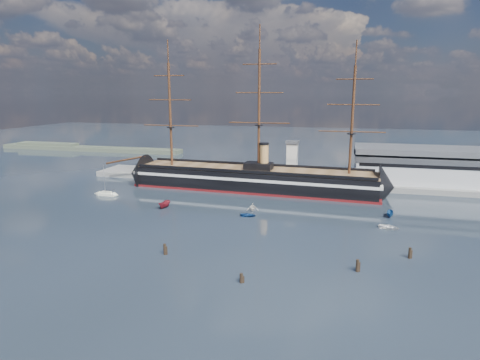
# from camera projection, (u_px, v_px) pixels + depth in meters

# --- Properties ---
(ground) EXTENTS (600.00, 600.00, 0.00)m
(ground) POSITION_uv_depth(u_px,v_px,m) (269.00, 206.00, 127.05)
(ground) COLOR #1C242B
(ground) RESTS_ON ground
(quay) EXTENTS (180.00, 18.00, 2.00)m
(quay) POSITION_uv_depth(u_px,v_px,m) (310.00, 183.00, 158.72)
(quay) COLOR slate
(quay) RESTS_ON ground
(warehouse) EXTENTS (63.00, 21.00, 11.60)m
(warehouse) POSITION_uv_depth(u_px,v_px,m) (442.00, 167.00, 149.24)
(warehouse) COLOR #B7BABC
(warehouse) RESTS_ON ground
(quay_tower) EXTENTS (5.00, 5.00, 15.00)m
(quay_tower) POSITION_uv_depth(u_px,v_px,m) (292.00, 159.00, 155.49)
(quay_tower) COLOR silver
(quay_tower) RESTS_ON ground
(shoreline) EXTENTS (120.00, 10.00, 4.00)m
(shoreline) POSITION_uv_depth(u_px,v_px,m) (76.00, 148.00, 250.25)
(shoreline) COLOR #3F4C38
(shoreline) RESTS_ON ground
(warship) EXTENTS (113.26, 20.65, 53.94)m
(warship) POSITION_uv_depth(u_px,v_px,m) (248.00, 179.00, 147.86)
(warship) COLOR black
(warship) RESTS_ON ground
(sailboat) EXTENTS (6.94, 2.45, 10.91)m
(sailboat) POSITION_uv_depth(u_px,v_px,m) (106.00, 194.00, 139.44)
(sailboat) COLOR silver
(sailboat) RESTS_ON ground
(motorboat_a) EXTENTS (6.78, 3.09, 2.63)m
(motorboat_a) POSITION_uv_depth(u_px,v_px,m) (165.00, 208.00, 124.57)
(motorboat_a) COLOR maroon
(motorboat_a) RESTS_ON ground
(motorboat_b) EXTENTS (1.34, 2.92, 1.33)m
(motorboat_b) POSITION_uv_depth(u_px,v_px,m) (248.00, 216.00, 116.12)
(motorboat_b) COLOR navy
(motorboat_b) RESTS_ON ground
(motorboat_c) EXTENTS (5.71, 2.72, 2.20)m
(motorboat_c) POSITION_uv_depth(u_px,v_px,m) (390.00, 217.00, 115.51)
(motorboat_c) COLOR navy
(motorboat_c) RESTS_ON ground
(motorboat_d) EXTENTS (7.21, 4.54, 2.45)m
(motorboat_d) POSITION_uv_depth(u_px,v_px,m) (252.00, 210.00, 122.06)
(motorboat_d) COLOR white
(motorboat_d) RESTS_ON ground
(motorboat_e) EXTENTS (2.39, 3.55, 1.54)m
(motorboat_e) POSITION_uv_depth(u_px,v_px,m) (389.00, 229.00, 105.51)
(motorboat_e) COLOR white
(motorboat_e) RESTS_ON ground
(piling_near_left) EXTENTS (0.64, 0.64, 3.21)m
(piling_near_left) POSITION_uv_depth(u_px,v_px,m) (165.00, 255.00, 88.78)
(piling_near_left) COLOR black
(piling_near_left) RESTS_ON ground
(piling_near_mid) EXTENTS (0.64, 0.64, 2.60)m
(piling_near_mid) POSITION_uv_depth(u_px,v_px,m) (241.00, 283.00, 75.61)
(piling_near_mid) COLOR black
(piling_near_mid) RESTS_ON ground
(piling_near_right) EXTENTS (0.64, 0.64, 3.30)m
(piling_near_right) POSITION_uv_depth(u_px,v_px,m) (357.00, 272.00, 80.30)
(piling_near_right) COLOR black
(piling_near_right) RESTS_ON ground
(piling_far_right) EXTENTS (0.64, 0.64, 3.17)m
(piling_far_right) POSITION_uv_depth(u_px,v_px,m) (409.00, 258.00, 86.77)
(piling_far_right) COLOR black
(piling_far_right) RESTS_ON ground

